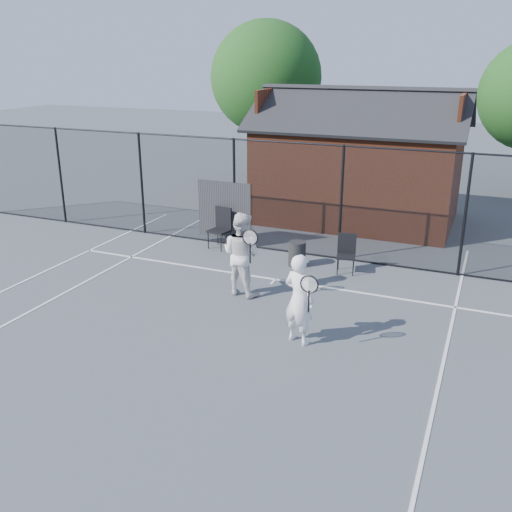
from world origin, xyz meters
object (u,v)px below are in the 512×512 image
at_px(clubhouse, 358,170).
at_px(player_back, 241,254).
at_px(player_front, 299,299).
at_px(waste_bin, 297,254).
at_px(chair_right, 346,255).
at_px(chair_left, 219,229).

distance_m(clubhouse, player_back, 7.15).
relative_size(clubhouse, player_front, 3.74).
xyz_separation_m(clubhouse, waste_bin, (-0.35, -4.90, -1.29)).
bearing_deg(chair_right, chair_left, 160.86).
bearing_deg(waste_bin, chair_right, 0.00).
bearing_deg(chair_left, player_front, -38.43).
bearing_deg(player_back, waste_bin, 75.19).
distance_m(clubhouse, player_front, 8.84).
bearing_deg(player_back, clubhouse, 82.59).
bearing_deg(clubhouse, waste_bin, -94.05).
relative_size(player_back, chair_right, 2.01).
bearing_deg(player_back, chair_right, 49.60).
height_order(chair_left, chair_right, chair_left).
bearing_deg(chair_right, clubhouse, 89.17).
bearing_deg(chair_left, chair_right, 2.76).
relative_size(clubhouse, chair_left, 5.92).
distance_m(player_back, waste_bin, 2.32).
height_order(clubhouse, chair_right, clubhouse).
relative_size(player_front, waste_bin, 2.71).
bearing_deg(player_back, chair_left, 125.15).
height_order(clubhouse, player_front, clubhouse).
relative_size(clubhouse, chair_right, 6.91).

